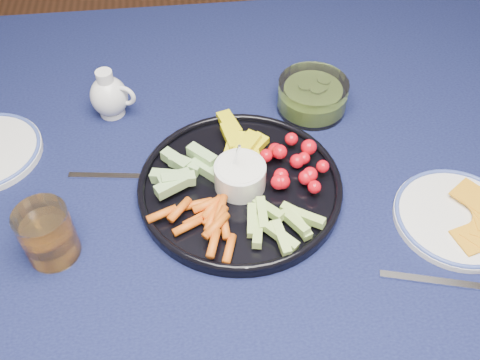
{
  "coord_description": "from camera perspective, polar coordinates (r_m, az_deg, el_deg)",
  "views": [
    {
      "loc": [
        -0.15,
        -0.65,
        1.44
      ],
      "look_at": [
        -0.08,
        -0.07,
        0.77
      ],
      "focal_mm": 40.0,
      "sensor_mm": 36.0,
      "label": 1
    }
  ],
  "objects": [
    {
      "name": "pickle_bowl",
      "position": [
        1.04,
        7.71,
        8.78
      ],
      "size": [
        0.13,
        0.13,
        0.06
      ],
      "color": "silver",
      "rests_on": "dining_table"
    },
    {
      "name": "fork_left",
      "position": [
        0.94,
        -11.41,
        0.35
      ],
      "size": [
        0.19,
        0.04,
        0.0
      ],
      "color": "silver",
      "rests_on": "dining_table"
    },
    {
      "name": "crudite_platter",
      "position": [
        0.89,
        -0.16,
        -0.35
      ],
      "size": [
        0.34,
        0.34,
        0.11
      ],
      "color": "black",
      "rests_on": "dining_table"
    },
    {
      "name": "juice_tumbler",
      "position": [
        0.84,
        -19.75,
        -5.67
      ],
      "size": [
        0.08,
        0.08,
        0.09
      ],
      "color": "silver",
      "rests_on": "dining_table"
    },
    {
      "name": "dining_table",
      "position": [
        1.02,
        4.19,
        -0.97
      ],
      "size": [
        1.67,
        1.07,
        0.75
      ],
      "color": "#4B3219",
      "rests_on": "ground"
    },
    {
      "name": "fork_right",
      "position": [
        0.86,
        22.1,
        -10.24
      ],
      "size": [
        0.19,
        0.07,
        0.0
      ],
      "color": "silver",
      "rests_on": "dining_table"
    },
    {
      "name": "creamer_pitcher",
      "position": [
        1.04,
        -13.75,
        8.71
      ],
      "size": [
        0.09,
        0.07,
        0.1
      ],
      "color": "silver",
      "rests_on": "dining_table"
    },
    {
      "name": "cheese_plate",
      "position": [
        0.92,
        22.2,
        -3.59
      ],
      "size": [
        0.2,
        0.2,
        0.02
      ],
      "color": "silver",
      "rests_on": "dining_table"
    }
  ]
}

